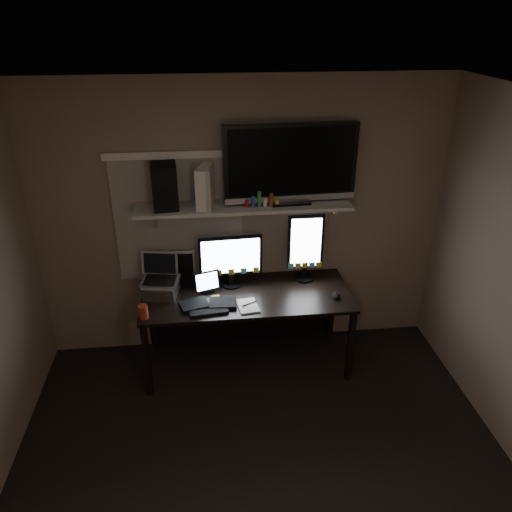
{
  "coord_description": "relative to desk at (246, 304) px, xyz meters",
  "views": [
    {
      "loc": [
        -0.33,
        -2.27,
        2.95
      ],
      "look_at": [
        0.06,
        1.25,
        1.18
      ],
      "focal_mm": 35.0,
      "sensor_mm": 36.0,
      "label": 1
    }
  ],
  "objects": [
    {
      "name": "monitor_landscape",
      "position": [
        -0.12,
        0.05,
        0.42
      ],
      "size": [
        0.56,
        0.09,
        0.49
      ],
      "primitive_type": "cube",
      "rotation": [
        0.0,
        0.0,
        0.06
      ],
      "color": "black",
      "rests_on": "desk"
    },
    {
      "name": "speaker",
      "position": [
        -0.64,
        0.08,
        1.11
      ],
      "size": [
        0.22,
        0.26,
        0.37
      ],
      "primitive_type": "cube",
      "rotation": [
        0.0,
        0.0,
        0.07
      ],
      "color": "black",
      "rests_on": "wall_shelf"
    },
    {
      "name": "sticky_notes",
      "position": [
        -0.24,
        -0.24,
        0.18
      ],
      "size": [
        0.34,
        0.29,
        0.0
      ],
      "primitive_type": null,
      "rotation": [
        0.0,
        0.0,
        -0.31
      ],
      "color": "yellow",
      "rests_on": "desk"
    },
    {
      "name": "back_wall",
      "position": [
        0.0,
        0.25,
        0.7
      ],
      "size": [
        3.6,
        0.0,
        3.6
      ],
      "primitive_type": "plane",
      "rotation": [
        1.57,
        0.0,
        0.0
      ],
      "color": "#776955",
      "rests_on": "floor"
    },
    {
      "name": "cup",
      "position": [
        -0.85,
        -0.4,
        0.23
      ],
      "size": [
        0.09,
        0.09,
        0.11
      ],
      "primitive_type": "cylinder",
      "rotation": [
        0.0,
        0.0,
        0.18
      ],
      "color": "maroon",
      "rests_on": "desk"
    },
    {
      "name": "bottles",
      "position": [
        0.15,
        0.01,
        0.99
      ],
      "size": [
        0.2,
        0.08,
        0.12
      ],
      "primitive_type": null,
      "rotation": [
        0.0,
        0.0,
        0.18
      ],
      "color": "#A50F0C",
      "rests_on": "wall_shelf"
    },
    {
      "name": "desk",
      "position": [
        0.0,
        0.0,
        0.0
      ],
      "size": [
        1.8,
        0.75,
        0.73
      ],
      "color": "black",
      "rests_on": "floor"
    },
    {
      "name": "mouse",
      "position": [
        0.75,
        -0.27,
        0.19
      ],
      "size": [
        0.07,
        0.11,
        0.04
      ],
      "primitive_type": "ellipsoid",
      "rotation": [
        0.0,
        0.0,
        -0.11
      ],
      "color": "black",
      "rests_on": "desk"
    },
    {
      "name": "notepad",
      "position": [
        -0.01,
        -0.33,
        0.18
      ],
      "size": [
        0.19,
        0.25,
        0.01
      ],
      "primitive_type": "cube",
      "rotation": [
        0.0,
        0.0,
        0.14
      ],
      "color": "silver",
      "rests_on": "desk"
    },
    {
      "name": "ceiling",
      "position": [
        0.0,
        -1.55,
        1.95
      ],
      "size": [
        3.6,
        3.6,
        0.0
      ],
      "primitive_type": "plane",
      "rotation": [
        3.14,
        0.0,
        0.0
      ],
      "color": "silver",
      "rests_on": "back_wall"
    },
    {
      "name": "game_console",
      "position": [
        -0.32,
        0.08,
        1.1
      ],
      "size": [
        0.16,
        0.3,
        0.34
      ],
      "primitive_type": "cube",
      "rotation": [
        0.0,
        0.0,
        -0.28
      ],
      "color": "silver",
      "rests_on": "wall_shelf"
    },
    {
      "name": "floor",
      "position": [
        0.0,
        -1.55,
        -0.55
      ],
      "size": [
        3.6,
        3.6,
        0.0
      ],
      "primitive_type": "plane",
      "color": "black",
      "rests_on": "ground"
    },
    {
      "name": "window_blinds",
      "position": [
        -0.55,
        0.24,
        0.75
      ],
      "size": [
        1.1,
        0.02,
        1.1
      ],
      "primitive_type": "cube",
      "color": "#B1AA9E",
      "rests_on": "back_wall"
    },
    {
      "name": "wall_shelf",
      "position": [
        0.0,
        0.08,
        0.91
      ],
      "size": [
        1.8,
        0.35,
        0.03
      ],
      "primitive_type": "cube",
      "color": "#B6B7B2",
      "rests_on": "back_wall"
    },
    {
      "name": "tablet",
      "position": [
        -0.33,
        -0.05,
        0.28
      ],
      "size": [
        0.25,
        0.16,
        0.2
      ],
      "primitive_type": "cube",
      "rotation": [
        0.0,
        0.0,
        0.32
      ],
      "color": "black",
      "rests_on": "desk"
    },
    {
      "name": "tv",
      "position": [
        0.39,
        0.09,
        1.26
      ],
      "size": [
        1.11,
        0.25,
        0.66
      ],
      "primitive_type": "cube",
      "rotation": [
        0.0,
        0.0,
        0.05
      ],
      "color": "black",
      "rests_on": "wall_shelf"
    },
    {
      "name": "laptop",
      "position": [
        -0.73,
        -0.07,
        0.35
      ],
      "size": [
        0.36,
        0.31,
        0.36
      ],
      "primitive_type": "cube",
      "rotation": [
        0.0,
        0.0,
        -0.2
      ],
      "color": "silver",
      "rests_on": "desk"
    },
    {
      "name": "file_sorter",
      "position": [
        -0.57,
        0.19,
        0.32
      ],
      "size": [
        0.24,
        0.13,
        0.29
      ],
      "primitive_type": "cube",
      "rotation": [
        0.0,
        0.0,
        -0.1
      ],
      "color": "black",
      "rests_on": "desk"
    },
    {
      "name": "keyboard",
      "position": [
        -0.33,
        -0.27,
        0.19
      ],
      "size": [
        0.5,
        0.24,
        0.03
      ],
      "primitive_type": "cube",
      "rotation": [
        0.0,
        0.0,
        0.12
      ],
      "color": "black",
      "rests_on": "desk"
    },
    {
      "name": "monitor_portrait",
      "position": [
        0.55,
        0.09,
        0.49
      ],
      "size": [
        0.32,
        0.06,
        0.63
      ],
      "primitive_type": "cube",
      "rotation": [
        0.0,
        0.0,
        -0.01
      ],
      "color": "black",
      "rests_on": "desk"
    }
  ]
}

